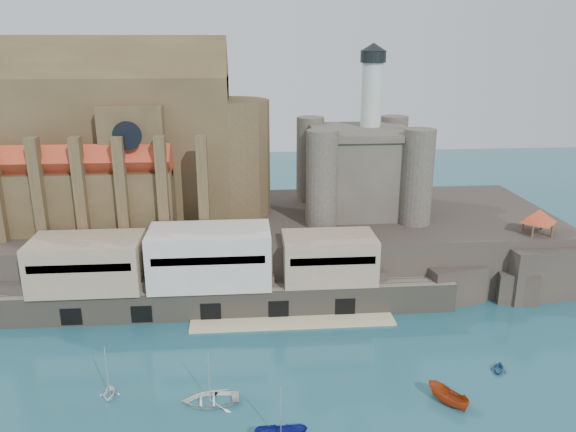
{
  "coord_description": "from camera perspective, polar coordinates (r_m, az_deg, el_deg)",
  "views": [
    {
      "loc": [
        -4.66,
        -55.56,
        39.73
      ],
      "look_at": [
        2.41,
        32.0,
        12.1
      ],
      "focal_mm": 35.0,
      "sensor_mm": 36.0,
      "label": 1
    }
  ],
  "objects": [
    {
      "name": "boat_5",
      "position": [
        70.16,
        15.87,
        -17.8
      ],
      "size": [
        2.84,
        2.86,
        5.37
      ],
      "primitive_type": "imported",
      "rotation": [
        0.0,
        0.0,
        3.75
      ],
      "color": "#AE3C12",
      "rests_on": "ground"
    },
    {
      "name": "ground",
      "position": [
        68.46,
        0.15,
        -18.02
      ],
      "size": [
        300.0,
        300.0,
        0.0
      ],
      "primitive_type": "plane",
      "color": "#1A4D59",
      "rests_on": "ground"
    },
    {
      "name": "castle_keep",
      "position": [
        101.13,
        7.35,
        5.09
      ],
      "size": [
        21.2,
        21.2,
        29.3
      ],
      "color": "#494339",
      "rests_on": "promontory"
    },
    {
      "name": "promontory",
      "position": [
        101.21,
        -1.81,
        -2.67
      ],
      "size": [
        100.0,
        36.0,
        10.0
      ],
      "color": "#29231F",
      "rests_on": "ground"
    },
    {
      "name": "boat_7",
      "position": [
        77.81,
        20.59,
        -14.49
      ],
      "size": [
        2.95,
        2.61,
        2.92
      ],
      "primitive_type": "imported",
      "rotation": [
        0.0,
        0.0,
        5.75
      ],
      "color": "#205089",
      "rests_on": "ground"
    },
    {
      "name": "quay",
      "position": [
        85.71,
        -7.98,
        -5.85
      ],
      "size": [
        70.0,
        12.0,
        13.05
      ],
      "color": "#6A6455",
      "rests_on": "ground"
    },
    {
      "name": "church",
      "position": [
        100.88,
        -15.78,
        6.76
      ],
      "size": [
        47.0,
        25.93,
        30.51
      ],
      "color": "#4A3B22",
      "rests_on": "promontory"
    },
    {
      "name": "boat_6",
      "position": [
        68.44,
        -7.9,
        -18.22
      ],
      "size": [
        1.62,
        4.75,
        6.55
      ],
      "primitive_type": "imported",
      "rotation": [
        0.0,
        0.0,
        4.77
      ],
      "color": "white",
      "rests_on": "ground"
    },
    {
      "name": "pavilion",
      "position": [
        97.77,
        24.11,
        -0.14
      ],
      "size": [
        6.4,
        6.4,
        5.4
      ],
      "color": "#4A3B22",
      "rests_on": "rock_outcrop"
    },
    {
      "name": "rock_outcrop",
      "position": [
        100.39,
        23.55,
        -4.92
      ],
      "size": [
        14.5,
        10.5,
        8.7
      ],
      "color": "#29231F",
      "rests_on": "ground"
    },
    {
      "name": "boat_4",
      "position": [
        71.92,
        -17.67,
        -17.01
      ],
      "size": [
        2.81,
        1.82,
        3.15
      ],
      "primitive_type": "imported",
      "rotation": [
        0.0,
        0.0,
        3.2
      ],
      "color": "white",
      "rests_on": "ground"
    }
  ]
}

